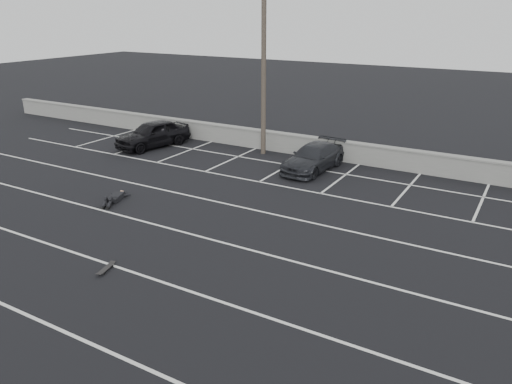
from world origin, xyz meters
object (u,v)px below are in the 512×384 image
Objects in this scene: car_left at (153,134)px; car_right at (313,158)px; person at (117,194)px; utility_pole at (264,62)px; skateboard at (106,269)px.

car_right is (9.55, 0.58, -0.12)m from car_left.
car_right reaches higher than person.
person is at bearing -101.10° from utility_pole.
utility_pole is (-3.52, 1.33, 4.18)m from car_right.
utility_pole reaches higher than car_right.
person reaches higher than skateboard.
car_right is at bearing 69.92° from skateboard.
skateboard is at bearing -40.99° from car_left.
car_left is at bearing 100.26° from person.
car_right is 9.34m from person.
car_left is 1.83× the size of person.
car_left is 8.31m from person.
car_right is 1.79× the size of person.
car_left reaches higher than car_right.
car_right is 5.62m from utility_pole.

